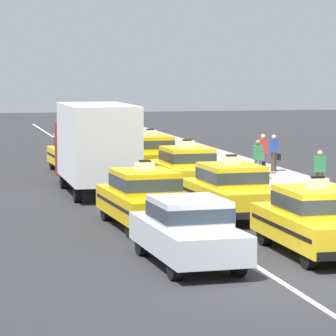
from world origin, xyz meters
name	(u,v)px	position (x,y,z in m)	size (l,w,h in m)	color
ground_plane	(282,282)	(0.00, 0.00, 0.00)	(160.00, 160.00, 0.00)	#2B2B2D
lane_stripe_left_right	(118,178)	(0.00, 20.00, 0.00)	(0.14, 80.00, 0.01)	silver
sidewalk_curb	(287,187)	(5.60, 15.00, 0.07)	(4.00, 90.00, 0.15)	#9E9993
sedan_left_nearest	(188,229)	(-1.51, 2.15, 0.85)	(1.96, 4.38, 1.58)	black
taxi_left_second	(144,197)	(-1.45, 7.55, 0.88)	(2.07, 4.66, 1.96)	black
box_truck_left_third	(94,144)	(-1.66, 15.51, 1.78)	(2.30, 6.96, 3.27)	black
taxi_left_fourth	(75,153)	(-1.44, 22.48, 0.88)	(2.02, 4.64, 1.96)	black
taxi_right_nearest	(315,220)	(1.80, 2.64, 0.88)	(1.85, 4.57, 1.96)	black
taxi_right_second	(230,190)	(1.44, 8.64, 0.88)	(1.99, 4.63, 1.96)	black
taxi_right_third	(186,168)	(1.67, 15.00, 0.88)	(1.94, 4.61, 1.96)	black
taxi_right_fourth	(149,154)	(1.62, 21.32, 0.88)	(2.07, 4.66, 1.96)	black
taxi_right_fifth	(123,145)	(1.41, 26.43, 0.88)	(1.83, 4.56, 1.96)	black
taxi_right_sixth	(107,135)	(1.68, 32.83, 0.88)	(1.85, 4.57, 1.96)	black
pedestrian_near_crosswalk	(274,153)	(6.75, 19.76, 0.93)	(0.47, 0.24, 1.57)	#473828
pedestrian_by_storefront	(320,173)	(5.65, 11.89, 0.95)	(0.36, 0.24, 1.58)	#473828
pedestrian_trailing	(263,154)	(5.90, 18.73, 1.00)	(0.36, 0.24, 1.68)	slate
pedestrian_far_corner	(258,160)	(5.06, 16.84, 0.94)	(0.47, 0.24, 1.59)	slate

